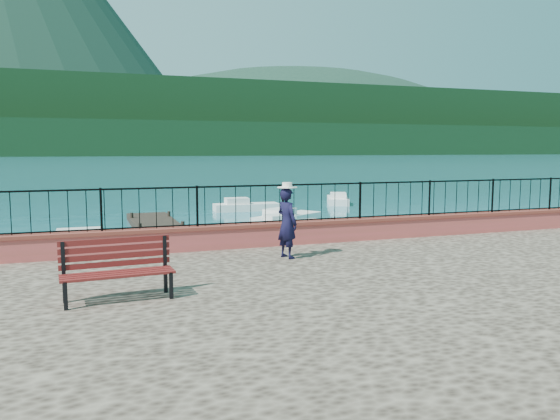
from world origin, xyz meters
TOP-DOWN VIEW (x-y plane):
  - ground at (0.00, 0.00)m, footprint 2000.00×2000.00m
  - parapet at (0.00, 3.70)m, footprint 28.00×0.46m
  - railing at (0.00, 3.70)m, footprint 27.00×0.05m
  - dock at (-2.00, 12.00)m, footprint 2.00×16.00m
  - far_forest at (0.00, 300.00)m, footprint 900.00×60.00m
  - foothills at (0.00, 360.00)m, footprint 900.00×120.00m
  - companion_hill at (220.00, 560.00)m, footprint 448.00×384.00m
  - park_bench at (-4.59, -0.23)m, footprint 1.80×0.69m
  - person at (-0.80, 2.06)m, footprint 0.54×0.67m
  - hat at (-0.80, 2.06)m, footprint 0.44×0.44m
  - boat_0 at (-4.64, 11.45)m, footprint 4.31×1.40m
  - boat_1 at (3.50, 13.16)m, footprint 3.48×1.66m
  - boat_2 at (4.36, 15.69)m, footprint 4.23×3.34m
  - boat_4 at (3.99, 21.64)m, footprint 3.89×1.53m
  - boat_5 at (10.94, 23.63)m, footprint 2.67×3.98m

SIDE VIEW (x-z plane):
  - ground at x=0.00m, z-range 0.00..0.00m
  - companion_hill at x=220.00m, z-range -90.00..90.00m
  - dock at x=-2.00m, z-range 0.00..0.30m
  - boat_0 at x=-4.64m, z-range 0.00..0.80m
  - boat_1 at x=3.50m, z-range 0.00..0.80m
  - boat_2 at x=4.36m, z-range 0.00..0.80m
  - boat_4 at x=3.99m, z-range 0.00..0.80m
  - boat_5 at x=10.94m, z-range 0.00..0.80m
  - parapet at x=0.00m, z-range 1.20..1.78m
  - park_bench at x=-4.59m, z-range 1.00..1.99m
  - person at x=-0.80m, z-range 1.20..2.78m
  - railing at x=0.00m, z-range 1.78..2.73m
  - hat at x=-0.80m, z-range 2.78..2.90m
  - far_forest at x=0.00m, z-range 0.00..18.00m
  - foothills at x=0.00m, z-range 0.00..44.00m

